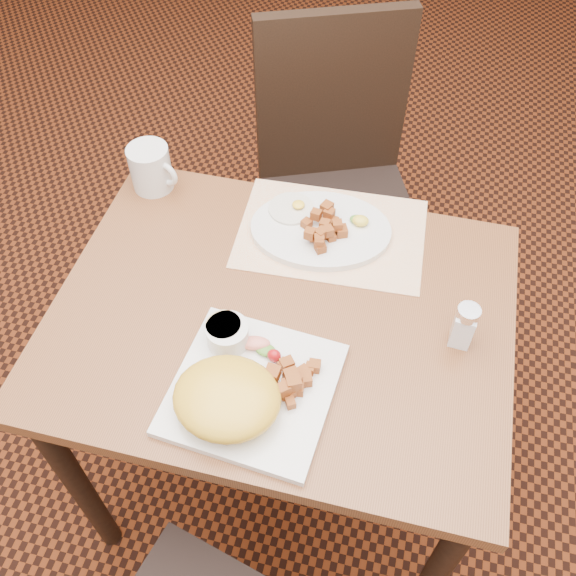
# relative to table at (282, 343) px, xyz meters

# --- Properties ---
(ground) EXTENTS (8.00, 8.00, 0.00)m
(ground) POSITION_rel_table_xyz_m (0.00, 0.00, -0.64)
(ground) COLOR black
(ground) RESTS_ON ground
(table) EXTENTS (0.90, 0.70, 0.75)m
(table) POSITION_rel_table_xyz_m (0.00, 0.00, 0.00)
(table) COLOR brown
(table) RESTS_ON ground
(chair_far) EXTENTS (0.55, 0.56, 0.97)m
(chair_far) POSITION_rel_table_xyz_m (-0.01, 0.66, -0.10)
(chair_far) COLOR black
(chair_far) RESTS_ON ground
(placemat) EXTENTS (0.41, 0.30, 0.00)m
(placemat) POSITION_rel_table_xyz_m (0.05, 0.23, 0.11)
(placemat) COLOR white
(placemat) RESTS_ON table
(plate_square) EXTENTS (0.30, 0.30, 0.02)m
(plate_square) POSITION_rel_table_xyz_m (-0.01, -0.18, 0.12)
(plate_square) COLOR silver
(plate_square) RESTS_ON table
(plate_oval) EXTENTS (0.33, 0.27, 0.02)m
(plate_oval) POSITION_rel_table_xyz_m (0.03, 0.23, 0.12)
(plate_oval) COLOR silver
(plate_oval) RESTS_ON placemat
(hollandaise_mound) EXTENTS (0.19, 0.17, 0.07)m
(hollandaise_mound) POSITION_rel_table_xyz_m (-0.04, -0.23, 0.16)
(hollandaise_mound) COLOR yellow
(hollandaise_mound) RESTS_ON plate_square
(ramekin) EXTENTS (0.08, 0.08, 0.04)m
(ramekin) POSITION_rel_table_xyz_m (-0.08, -0.10, 0.15)
(ramekin) COLOR silver
(ramekin) RESTS_ON plate_square
(garnish_sq) EXTENTS (0.09, 0.05, 0.03)m
(garnish_sq) POSITION_rel_table_xyz_m (-0.01, -0.10, 0.14)
(garnish_sq) COLOR #387223
(garnish_sq) RESTS_ON plate_square
(fried_egg) EXTENTS (0.10, 0.10, 0.02)m
(fried_egg) POSITION_rel_table_xyz_m (-0.04, 0.27, 0.13)
(fried_egg) COLOR white
(fried_egg) RESTS_ON plate_oval
(garnish_ov) EXTENTS (0.04, 0.04, 0.02)m
(garnish_ov) POSITION_rel_table_xyz_m (0.11, 0.26, 0.14)
(garnish_ov) COLOR #387223
(garnish_ov) RESTS_ON plate_oval
(salt_shaker) EXTENTS (0.04, 0.04, 0.10)m
(salt_shaker) POSITION_rel_table_xyz_m (0.34, 0.02, 0.16)
(salt_shaker) COLOR white
(salt_shaker) RESTS_ON table
(coffee_mug) EXTENTS (0.12, 0.09, 0.11)m
(coffee_mug) POSITION_rel_table_xyz_m (-0.38, 0.28, 0.16)
(coffee_mug) COLOR silver
(coffee_mug) RESTS_ON table
(home_fries_sq) EXTENTS (0.09, 0.10, 0.04)m
(home_fries_sq) POSITION_rel_table_xyz_m (0.06, -0.16, 0.14)
(home_fries_sq) COLOR #A14E19
(home_fries_sq) RESTS_ON plate_square
(home_fries_ov) EXTENTS (0.11, 0.13, 0.04)m
(home_fries_ov) POSITION_rel_table_xyz_m (0.04, 0.21, 0.15)
(home_fries_ov) COLOR #A14E19
(home_fries_ov) RESTS_ON plate_oval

